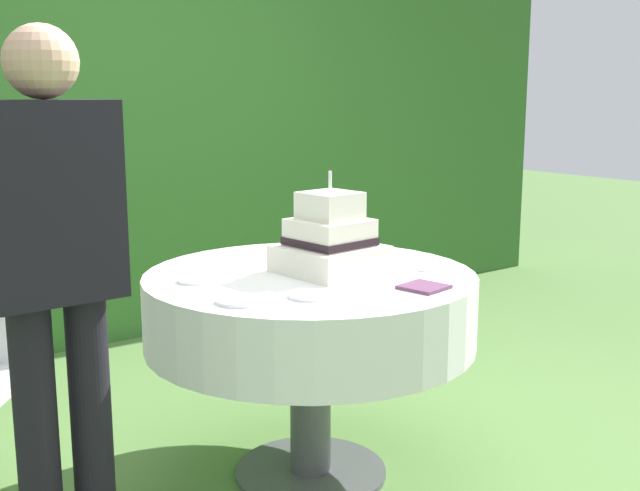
{
  "coord_description": "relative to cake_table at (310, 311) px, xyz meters",
  "views": [
    {
      "loc": [
        -1.6,
        -2.28,
        1.42
      ],
      "look_at": [
        0.04,
        -0.01,
        0.88
      ],
      "focal_mm": 44.57,
      "sensor_mm": 36.0,
      "label": 1
    }
  ],
  "objects": [
    {
      "name": "serving_plate_right",
      "position": [
        0.39,
        -0.19,
        0.15
      ],
      "size": [
        0.11,
        0.11,
        0.01
      ],
      "primitive_type": "cylinder",
      "color": "white",
      "rests_on": "cake_table"
    },
    {
      "name": "serving_plate_left",
      "position": [
        -0.41,
        -0.2,
        0.15
      ],
      "size": [
        0.15,
        0.15,
        0.01
      ],
      "primitive_type": "cylinder",
      "color": "white",
      "rests_on": "cake_table"
    },
    {
      "name": "cake_table",
      "position": [
        0.0,
        0.0,
        0.0
      ],
      "size": [
        1.2,
        1.2,
        0.78
      ],
      "color": "#4C4C51",
      "rests_on": "ground_plane"
    },
    {
      "name": "napkin_stack",
      "position": [
        0.18,
        -0.41,
        0.15
      ],
      "size": [
        0.16,
        0.16,
        0.01
      ],
      "primitive_type": "cube",
      "rotation": [
        0.0,
        0.0,
        0.2
      ],
      "color": "#603856",
      "rests_on": "cake_table"
    },
    {
      "name": "serving_plate_far",
      "position": [
        -0.39,
        0.12,
        0.15
      ],
      "size": [
        0.13,
        0.13,
        0.01
      ],
      "primitive_type": "cylinder",
      "color": "white",
      "rests_on": "cake_table"
    },
    {
      "name": "foliage_hedge",
      "position": [
        0.0,
        2.23,
        0.61
      ],
      "size": [
        6.97,
        0.52,
        2.49
      ],
      "primitive_type": "cube",
      "color": "#336628",
      "rests_on": "ground_plane"
    },
    {
      "name": "wedding_cake",
      "position": [
        0.07,
        -0.02,
        0.25
      ],
      "size": [
        0.37,
        0.37,
        0.37
      ],
      "color": "silver",
      "rests_on": "cake_table"
    },
    {
      "name": "standing_person",
      "position": [
        -0.94,
        -0.1,
        0.29
      ],
      "size": [
        0.37,
        0.21,
        1.6
      ],
      "color": "black",
      "rests_on": "ground_plane"
    },
    {
      "name": "serving_plate_near",
      "position": [
        -0.2,
        -0.27,
        0.15
      ],
      "size": [
        0.13,
        0.13,
        0.01
      ],
      "primitive_type": "cylinder",
      "color": "white",
      "rests_on": "cake_table"
    },
    {
      "name": "ground_plane",
      "position": [
        0.0,
        0.0,
        -0.64
      ],
      "size": [
        20.0,
        20.0,
        0.0
      ],
      "primitive_type": "plane",
      "color": "#547A3D"
    }
  ]
}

